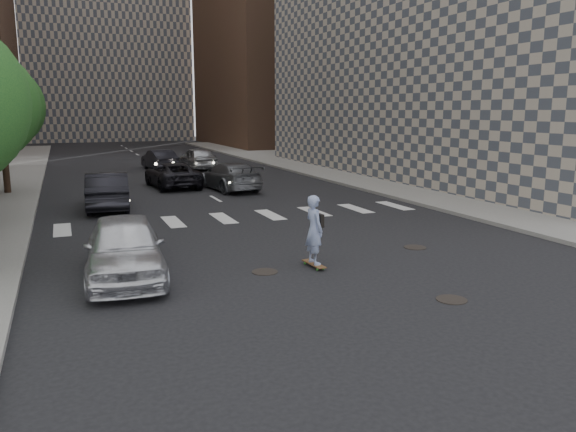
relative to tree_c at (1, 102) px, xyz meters
name	(u,v)px	position (x,y,z in m)	size (l,w,h in m)	color
ground	(353,276)	(9.45, -19.14, -4.65)	(160.00, 160.00, 0.00)	black
sidewalk_right	(401,173)	(23.95, 0.86, -4.57)	(13.00, 80.00, 0.15)	gray
building_right	(473,4)	(27.94, -0.65, 6.34)	(15.00, 33.00, 22.00)	#ADA08E
tree_c	(1,102)	(0.00, 0.00, 0.00)	(4.20, 4.20, 6.60)	#382619
manhole_a	(452,300)	(10.65, -21.64, -4.64)	(0.70, 0.70, 0.02)	black
manhole_b	(265,272)	(7.45, -17.94, -4.64)	(0.70, 0.70, 0.02)	black
manhole_c	(415,247)	(12.75, -17.14, -4.64)	(0.70, 0.70, 0.02)	black
skateboarder	(314,230)	(8.88, -17.98, -3.60)	(0.52, 1.02, 2.01)	brown
silver_sedan	(125,248)	(3.95, -17.14, -3.84)	(1.91, 4.76, 1.62)	silver
traffic_car_a	(107,191)	(4.37, -6.14, -3.84)	(1.71, 4.91, 1.62)	black
traffic_car_b	(230,176)	(10.97, -2.38, -3.90)	(2.10, 5.16, 1.50)	#5C5E64
traffic_car_c	(172,175)	(8.28, -0.17, -3.95)	(2.31, 5.00, 1.39)	black
traffic_car_d	(197,158)	(11.78, 8.86, -3.83)	(1.93, 4.80, 1.63)	#9FA1A6
traffic_car_e	(159,160)	(9.14, 9.56, -3.91)	(1.55, 4.46, 1.47)	black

